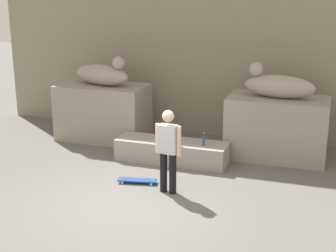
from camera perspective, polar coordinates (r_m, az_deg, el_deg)
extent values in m
plane|color=#605E5B|center=(9.52, -3.97, -8.66)|extent=(40.00, 40.00, 0.00)
cube|color=gray|center=(13.34, 4.07, 12.23)|extent=(11.56, 0.60, 6.12)
cube|color=gray|center=(13.03, -7.43, 1.59)|extent=(2.28, 1.23, 1.44)
cube|color=gray|center=(11.83, 12.34, -0.21)|extent=(2.28, 1.23, 1.44)
ellipsoid|color=#A59792|center=(12.82, -7.59, 5.82)|extent=(1.68, 0.90, 0.52)
sphere|color=#A59792|center=(12.42, -5.66, 7.22)|extent=(0.32, 0.32, 0.32)
ellipsoid|color=#A59792|center=(11.59, 12.63, 4.44)|extent=(1.64, 0.69, 0.52)
sphere|color=#A59792|center=(11.64, 10.07, 6.42)|extent=(0.32, 0.32, 0.32)
cube|color=gray|center=(11.44, 0.44, -2.89)|extent=(2.56, 0.75, 0.49)
cylinder|color=black|center=(9.80, -0.51, -5.27)|extent=(0.14, 0.14, 0.82)
cylinder|color=black|center=(9.71, 0.55, -5.46)|extent=(0.14, 0.14, 0.82)
cube|color=silver|center=(9.52, 0.02, -1.51)|extent=(0.38, 0.24, 0.56)
sphere|color=beige|center=(9.39, 0.02, 1.13)|extent=(0.23, 0.23, 0.23)
cylinder|color=beige|center=(9.62, -1.19, -1.38)|extent=(0.09, 0.09, 0.58)
cylinder|color=beige|center=(9.43, 1.25, -1.75)|extent=(0.09, 0.09, 0.58)
cube|color=navy|center=(10.32, -3.54, -6.19)|extent=(0.82, 0.35, 0.02)
cylinder|color=white|center=(10.35, -1.82, -6.34)|extent=(0.06, 0.04, 0.06)
cylinder|color=white|center=(10.22, -1.95, -6.64)|extent=(0.06, 0.04, 0.06)
cylinder|color=white|center=(10.46, -5.08, -6.15)|extent=(0.06, 0.04, 0.06)
cylinder|color=white|center=(10.33, -5.25, -6.45)|extent=(0.06, 0.04, 0.06)
cylinder|color=#1E722D|center=(11.61, 0.50, -0.63)|extent=(0.06, 0.06, 0.26)
cylinder|color=#1E722D|center=(11.56, 0.50, 0.12)|extent=(0.03, 0.03, 0.06)
cylinder|color=yellow|center=(11.55, 0.50, 0.29)|extent=(0.03, 0.03, 0.01)
cylinder|color=#194C99|center=(11.05, 4.11, -1.65)|extent=(0.06, 0.06, 0.23)
cylinder|color=#194C99|center=(11.01, 4.13, -0.94)|extent=(0.03, 0.03, 0.06)
cylinder|color=yellow|center=(11.00, 4.13, -0.76)|extent=(0.03, 0.03, 0.01)
cylinder|color=#593314|center=(11.02, 1.07, -1.64)|extent=(0.07, 0.07, 0.24)
cylinder|color=#593314|center=(10.98, 1.08, -0.90)|extent=(0.03, 0.03, 0.06)
cylinder|color=yellow|center=(10.97, 1.08, -0.72)|extent=(0.04, 0.04, 0.01)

